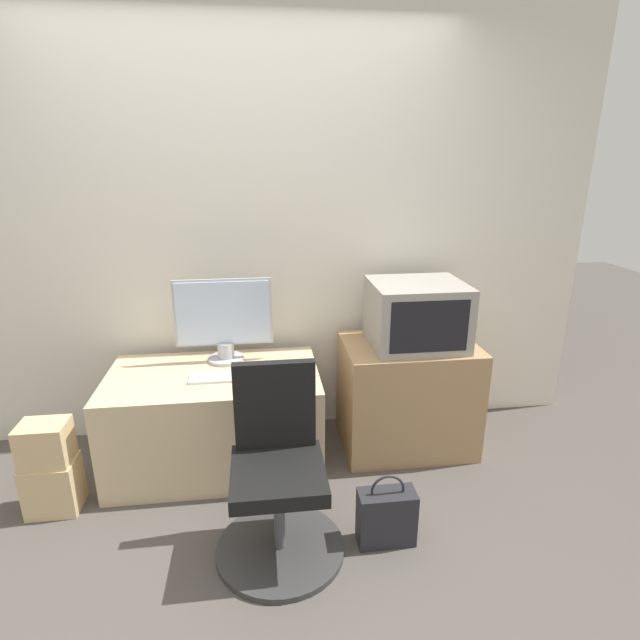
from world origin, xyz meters
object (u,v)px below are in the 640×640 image
object	(u,v)px
keyboard	(224,377)
crt_tv	(417,314)
mouse	(269,372)
handbag	(386,516)
main_monitor	(224,320)
cardboard_box_lower	(53,485)
office_chair	(278,484)

from	to	relation	value
keyboard	crt_tv	size ratio (longest dim) A/B	0.71
keyboard	mouse	distance (m)	0.25
handbag	keyboard	bearing A→B (deg)	138.11
keyboard	crt_tv	distance (m)	1.16
main_monitor	handbag	xyz separation A→B (m)	(0.76, -0.94, -0.69)
handbag	crt_tv	bearing A→B (deg)	66.03
keyboard	crt_tv	world-z (taller)	crt_tv
cardboard_box_lower	handbag	bearing A→B (deg)	-15.03
main_monitor	mouse	world-z (taller)	main_monitor
office_chair	handbag	xyz separation A→B (m)	(0.50, -0.04, -0.20)
keyboard	cardboard_box_lower	xyz separation A→B (m)	(-0.87, -0.24, -0.45)
keyboard	handbag	size ratio (longest dim) A/B	1.04
office_chair	cardboard_box_lower	distance (m)	1.22
handbag	cardboard_box_lower	bearing A→B (deg)	164.97
main_monitor	keyboard	distance (m)	0.35
office_chair	cardboard_box_lower	bearing A→B (deg)	160.68
cardboard_box_lower	office_chair	bearing A→B (deg)	-19.32
keyboard	handbag	distance (m)	1.11
crt_tv	office_chair	distance (m)	1.26
crt_tv	handbag	world-z (taller)	crt_tv
cardboard_box_lower	keyboard	bearing A→B (deg)	15.51
cardboard_box_lower	handbag	world-z (taller)	handbag
mouse	office_chair	xyz separation A→B (m)	(0.01, -0.67, -0.25)
main_monitor	crt_tv	world-z (taller)	main_monitor
keyboard	cardboard_box_lower	size ratio (longest dim) A/B	1.35
main_monitor	mouse	size ratio (longest dim) A/B	10.73
office_chair	cardboard_box_lower	size ratio (longest dim) A/B	3.14
office_chair	keyboard	bearing A→B (deg)	112.13
office_chair	cardboard_box_lower	world-z (taller)	office_chair
cardboard_box_lower	handbag	size ratio (longest dim) A/B	0.76
keyboard	office_chair	world-z (taller)	office_chair
mouse	cardboard_box_lower	world-z (taller)	mouse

